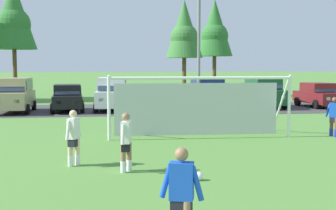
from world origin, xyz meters
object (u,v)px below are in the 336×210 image
(player_winger_left, at_px, (126,142))
(parked_car_slot_left, at_px, (68,98))
(parked_car_slot_far_right, at_px, (318,95))
(parked_car_slot_far_left, at_px, (15,95))
(player_striker_near, at_px, (181,198))
(player_midfield_center, at_px, (74,138))
(parked_car_slot_center, at_px, (157,97))
(soccer_ball, at_px, (199,176))
(soccer_goal, at_px, (198,105))
(parked_car_slot_center_right, at_px, (207,93))
(parked_car_slot_right, at_px, (264,92))
(player_defender_far, at_px, (334,117))
(street_lamp, at_px, (202,51))
(parked_car_slot_center_left, at_px, (112,93))

(player_winger_left, xyz_separation_m, parked_car_slot_left, (-2.92, 16.98, 0.05))
(parked_car_slot_far_right, bearing_deg, parked_car_slot_far_left, -178.01)
(player_striker_near, height_order, player_midfield_center, same)
(player_midfield_center, bearing_deg, parked_car_slot_center, 74.59)
(soccer_ball, relative_size, parked_car_slot_center, 0.05)
(soccer_ball, bearing_deg, player_winger_left, 146.38)
(soccer_goal, distance_m, parked_car_slot_far_left, 14.32)
(soccer_goal, height_order, parked_car_slot_center_right, soccer_goal)
(player_striker_near, relative_size, parked_car_slot_right, 0.35)
(parked_car_slot_center_right, bearing_deg, parked_car_slot_far_right, 3.33)
(player_defender_far, distance_m, street_lamp, 10.02)
(player_striker_near, height_order, parked_car_slot_far_right, parked_car_slot_far_right)
(soccer_goal, height_order, parked_car_slot_far_right, soccer_goal)
(player_winger_left, xyz_separation_m, parked_car_slot_center_right, (6.28, 17.03, 0.29))
(player_defender_far, relative_size, parked_car_slot_far_right, 0.38)
(player_winger_left, relative_size, street_lamp, 0.22)
(player_defender_far, distance_m, parked_car_slot_far_right, 13.77)
(parked_car_slot_far_left, distance_m, parked_car_slot_far_right, 20.61)
(street_lamp, bearing_deg, parked_car_slot_far_right, 21.79)
(player_defender_far, relative_size, parked_car_slot_center, 0.38)
(player_striker_near, bearing_deg, parked_car_slot_left, 99.04)
(parked_car_slot_center_left, bearing_deg, player_striker_near, -88.26)
(player_defender_far, bearing_deg, parked_car_slot_center_left, 125.92)
(parked_car_slot_far_left, bearing_deg, soccer_ball, -66.18)
(soccer_goal, relative_size, parked_car_slot_left, 1.74)
(parked_car_slot_far_right, distance_m, street_lamp, 10.42)
(parked_car_slot_far_left, xyz_separation_m, parked_car_slot_center, (8.99, -0.11, -0.24))
(player_striker_near, xyz_separation_m, player_defender_far, (8.18, 10.24, 0.00))
(player_winger_left, bearing_deg, street_lamp, 69.46)
(player_defender_far, bearing_deg, parked_car_slot_left, 134.26)
(player_striker_near, relative_size, player_winger_left, 1.00)
(street_lamp, bearing_deg, soccer_goal, -103.64)
(parked_car_slot_right, height_order, street_lamp, street_lamp)
(player_striker_near, relative_size, parked_car_slot_center_left, 0.35)
(parked_car_slot_left, bearing_deg, parked_car_slot_center, -3.00)
(player_striker_near, xyz_separation_m, parked_car_slot_center_left, (-0.68, 22.48, 0.29))
(parked_car_slot_left, xyz_separation_m, parked_car_slot_center_left, (2.86, 0.20, 0.24))
(player_midfield_center, distance_m, parked_car_slot_center, 16.29)
(player_midfield_center, bearing_deg, parked_car_slot_center_left, 84.99)
(parked_car_slot_far_left, bearing_deg, player_striker_near, -72.97)
(player_striker_near, height_order, parked_car_slot_center_right, parked_car_slot_center_right)
(street_lamp, bearing_deg, parked_car_slot_center_left, 147.04)
(parked_car_slot_center_left, xyz_separation_m, parked_car_slot_center, (2.91, -0.50, -0.24))
(soccer_goal, distance_m, parked_car_slot_center_right, 11.42)
(soccer_goal, bearing_deg, parked_car_slot_right, 58.36)
(parked_car_slot_left, height_order, parked_car_slot_center_right, parked_car_slot_center_right)
(parked_car_slot_center_right, xyz_separation_m, parked_car_slot_right, (4.19, 0.66, 0.00))
(player_winger_left, height_order, parked_car_slot_far_left, parked_car_slot_far_left)
(parked_car_slot_center, bearing_deg, player_midfield_center, -105.41)
(parked_car_slot_far_right, relative_size, street_lamp, 0.59)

